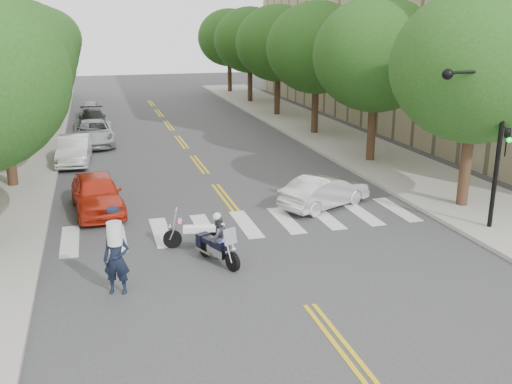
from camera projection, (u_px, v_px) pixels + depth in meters
name	position (u px, v px, depth m)	size (l,w,h in m)	color
ground	(309.00, 305.00, 15.01)	(140.00, 140.00, 0.00)	#38383A
sidewalk_left	(17.00, 150.00, 32.75)	(5.00, 60.00, 0.15)	#9E9991
sidewalk_right	(324.00, 133.00, 37.74)	(5.00, 60.00, 0.15)	#9E9991
tree_l_2	(19.00, 52.00, 31.36)	(6.40, 6.40, 8.45)	#382316
tree_l_3	(32.00, 46.00, 38.73)	(6.40, 6.40, 8.45)	#382316
tree_l_4	(40.00, 42.00, 46.10)	(6.40, 6.40, 8.45)	#382316
tree_l_5	(47.00, 39.00, 53.47)	(6.40, 6.40, 8.45)	#382316
tree_r_0	(476.00, 66.00, 21.25)	(6.40, 6.40, 8.45)	#382316
tree_r_1	(376.00, 55.00, 28.61)	(6.40, 6.40, 8.45)	#382316
tree_r_2	(317.00, 48.00, 35.98)	(6.40, 6.40, 8.45)	#382316
tree_r_3	(278.00, 43.00, 43.35)	(6.40, 6.40, 8.45)	#382316
tree_r_4	(250.00, 40.00, 50.72)	(6.40, 6.40, 8.45)	#382316
tree_r_5	(229.00, 38.00, 58.09)	(6.40, 6.40, 8.45)	#382316
traffic_signal_pole	(490.00, 128.00, 19.18)	(2.82, 0.42, 6.00)	black
motorcycle_police	(217.00, 240.00, 17.45)	(1.03, 1.94, 1.65)	black
motorcycle_parked	(200.00, 234.00, 18.74)	(2.05, 0.76, 1.34)	black
officer_standing	(117.00, 259.00, 15.42)	(0.72, 0.47, 1.98)	black
convertible	(325.00, 191.00, 22.76)	(1.39, 3.99, 1.32)	silver
parked_car_a	(97.00, 193.00, 22.17)	(1.78, 4.43, 1.51)	red
parked_car_b	(74.00, 150.00, 29.74)	(1.54, 4.40, 1.45)	silver
parked_car_c	(93.00, 133.00, 34.27)	(2.40, 5.21, 1.45)	#A4A8AC
parked_car_d	(93.00, 119.00, 39.71)	(1.80, 4.43, 1.29)	black
parked_car_e	(90.00, 108.00, 44.74)	(1.41, 3.52, 1.20)	#9E9EA3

